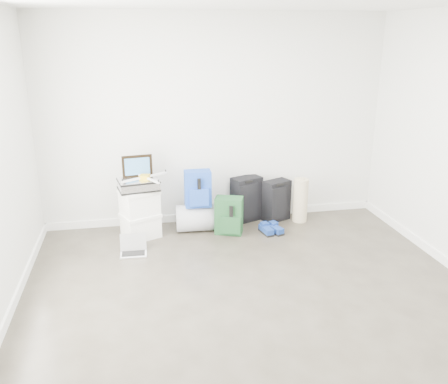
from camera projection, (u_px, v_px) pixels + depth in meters
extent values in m
plane|color=#322D24|center=(265.00, 320.00, 4.23)|extent=(5.00, 5.00, 0.00)
cube|color=silver|center=(215.00, 121.00, 6.12)|extent=(4.50, 0.02, 2.70)
cube|color=white|center=(216.00, 215.00, 6.53)|extent=(4.50, 0.02, 0.10)
cube|color=white|center=(141.00, 227.00, 5.92)|extent=(0.51, 0.47, 0.27)
cube|color=white|center=(140.00, 215.00, 5.87)|extent=(0.54, 0.50, 0.04)
cube|color=white|center=(140.00, 203.00, 5.82)|extent=(0.51, 0.47, 0.27)
cube|color=white|center=(139.00, 191.00, 5.77)|extent=(0.54, 0.50, 0.04)
cube|color=#B2B2B7|center=(138.00, 185.00, 5.74)|extent=(0.52, 0.42, 0.13)
cube|color=black|center=(137.00, 166.00, 5.77)|extent=(0.37, 0.07, 0.27)
cube|color=#295FA7|center=(137.00, 166.00, 5.76)|extent=(0.30, 0.04, 0.21)
cube|color=gold|center=(145.00, 177.00, 5.71)|extent=(0.14, 0.14, 0.06)
cube|color=white|center=(156.00, 175.00, 5.81)|extent=(0.28, 0.17, 0.02)
cube|color=white|center=(138.00, 174.00, 5.82)|extent=(0.17, 0.28, 0.02)
cube|color=white|center=(133.00, 180.00, 5.61)|extent=(0.28, 0.17, 0.02)
cube|color=white|center=(152.00, 180.00, 5.60)|extent=(0.17, 0.28, 0.02)
cylinder|color=gray|center=(198.00, 218.00, 6.11)|extent=(0.58, 0.38, 0.35)
cube|color=#1846A0|center=(198.00, 188.00, 5.96)|extent=(0.33, 0.21, 0.46)
cube|color=#1846A0|center=(199.00, 197.00, 5.88)|extent=(0.24, 0.07, 0.22)
cube|color=black|center=(246.00, 199.00, 6.41)|extent=(0.45, 0.36, 0.61)
cube|color=black|center=(248.00, 202.00, 6.29)|extent=(0.28, 0.14, 0.49)
cube|color=black|center=(249.00, 181.00, 6.20)|extent=(0.12, 0.07, 0.02)
cube|color=#14391B|center=(229.00, 215.00, 6.00)|extent=(0.39, 0.31, 0.48)
cube|color=#14391B|center=(231.00, 225.00, 5.92)|extent=(0.26, 0.15, 0.23)
cube|color=black|center=(276.00, 200.00, 6.42)|extent=(0.41, 0.33, 0.56)
cube|color=black|center=(279.00, 203.00, 6.32)|extent=(0.25, 0.14, 0.45)
cube|color=black|center=(279.00, 185.00, 6.24)|extent=(0.12, 0.07, 0.03)
cube|color=black|center=(266.00, 232.00, 6.06)|extent=(0.15, 0.28, 0.02)
cube|color=#1B44A5|center=(266.00, 229.00, 6.04)|extent=(0.15, 0.27, 0.06)
cube|color=black|center=(275.00, 232.00, 6.08)|extent=(0.19, 0.28, 0.02)
cube|color=#1B44A5|center=(275.00, 229.00, 6.06)|extent=(0.18, 0.27, 0.06)
cylinder|color=tan|center=(300.00, 200.00, 6.37)|extent=(0.19, 0.19, 0.60)
cube|color=silver|center=(134.00, 254.00, 5.48)|extent=(0.31, 0.22, 0.01)
cube|color=black|center=(133.00, 253.00, 5.47)|extent=(0.27, 0.15, 0.00)
cube|color=black|center=(133.00, 242.00, 5.54)|extent=(0.30, 0.02, 0.20)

